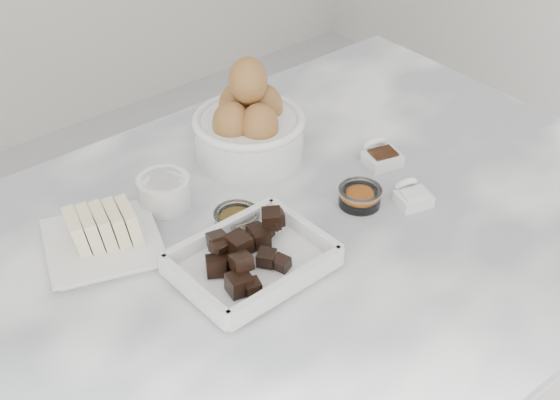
# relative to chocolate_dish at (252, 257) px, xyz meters

# --- Properties ---
(marble_slab) EXTENTS (1.20, 0.80, 0.04)m
(marble_slab) POSITION_rel_chocolate_dish_xyz_m (0.08, 0.03, -0.04)
(marble_slab) COLOR white
(marble_slab) RESTS_ON cabinet
(chocolate_dish) EXTENTS (0.21, 0.16, 0.05)m
(chocolate_dish) POSITION_rel_chocolate_dish_xyz_m (0.00, 0.00, 0.00)
(chocolate_dish) COLOR white
(chocolate_dish) RESTS_ON marble_slab
(butter_plate) EXTENTS (0.20, 0.20, 0.06)m
(butter_plate) POSITION_rel_chocolate_dish_xyz_m (-0.14, 0.17, 0.00)
(butter_plate) COLOR white
(butter_plate) RESTS_ON marble_slab
(sugar_ramekin) EXTENTS (0.08, 0.08, 0.05)m
(sugar_ramekin) POSITION_rel_chocolate_dish_xyz_m (-0.01, 0.20, 0.00)
(sugar_ramekin) COLOR white
(sugar_ramekin) RESTS_ON marble_slab
(egg_bowl) EXTENTS (0.19, 0.19, 0.18)m
(egg_bowl) POSITION_rel_chocolate_dish_xyz_m (0.17, 0.23, 0.03)
(egg_bowl) COLOR white
(egg_bowl) RESTS_ON marble_slab
(honey_bowl) EXTENTS (0.07, 0.07, 0.03)m
(honey_bowl) POSITION_rel_chocolate_dish_xyz_m (0.04, 0.09, -0.01)
(honey_bowl) COLOR white
(honey_bowl) RESTS_ON marble_slab
(zest_bowl) EXTENTS (0.07, 0.07, 0.03)m
(zest_bowl) POSITION_rel_chocolate_dish_xyz_m (0.22, 0.02, -0.01)
(zest_bowl) COLOR white
(zest_bowl) RESTS_ON marble_slab
(vanilla_spoon) EXTENTS (0.07, 0.08, 0.04)m
(vanilla_spoon) POSITION_rel_chocolate_dish_xyz_m (0.33, 0.08, -0.01)
(vanilla_spoon) COLOR white
(vanilla_spoon) RESTS_ON marble_slab
(salt_spoon) EXTENTS (0.06, 0.07, 0.04)m
(salt_spoon) POSITION_rel_chocolate_dish_xyz_m (0.28, -0.03, -0.01)
(salt_spoon) COLOR white
(salt_spoon) RESTS_ON marble_slab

